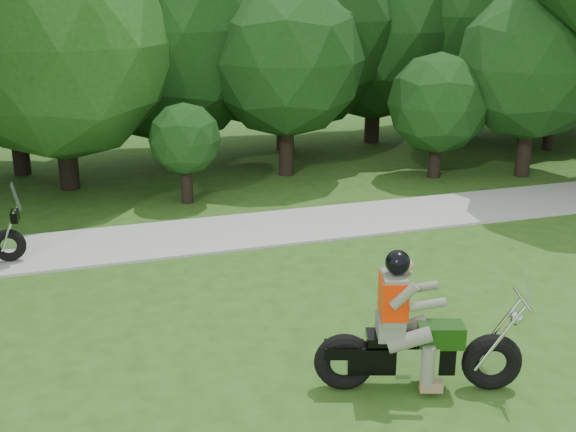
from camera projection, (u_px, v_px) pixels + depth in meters
walkway at (288, 226)px, 15.80m from camera, size 60.00×2.20×0.06m
tree_line at (209, 30)px, 20.98m from camera, size 39.58×12.29×7.86m
chopper_motorcycle at (409, 340)px, 9.35m from camera, size 2.69×1.28×1.96m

